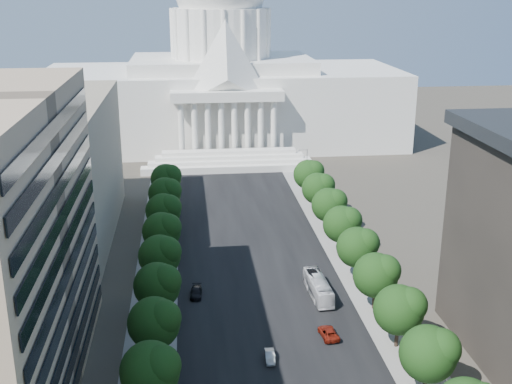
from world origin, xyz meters
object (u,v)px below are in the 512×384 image
object	(u,v)px
car_red	(328,333)
city_bus	(318,287)
car_silver	(270,357)
car_dark_b	(196,293)

from	to	relation	value
car_red	city_bus	world-z (taller)	city_bus
car_silver	car_dark_b	bearing A→B (deg)	117.53
car_red	car_dark_b	xyz separation A→B (m)	(-20.10, 16.09, -0.02)
city_bus	car_silver	bearing A→B (deg)	-122.37
car_dark_b	car_silver	bearing A→B (deg)	-60.34
car_red	car_dark_b	distance (m)	25.75
car_red	city_bus	bearing A→B (deg)	-100.65
city_bus	car_red	bearing A→B (deg)	-97.45
car_silver	car_dark_b	size ratio (longest dim) A/B	0.81
car_silver	car_red	world-z (taller)	car_red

